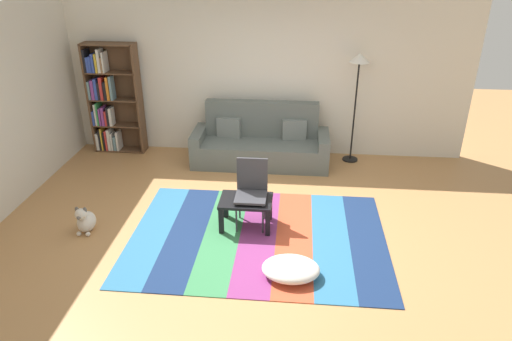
# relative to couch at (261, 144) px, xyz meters

# --- Properties ---
(ground_plane) EXTENTS (14.00, 14.00, 0.00)m
(ground_plane) POSITION_rel_couch_xyz_m (0.04, -2.02, -0.34)
(ground_plane) COLOR #B27F4C
(back_wall) EXTENTS (6.80, 0.10, 2.70)m
(back_wall) POSITION_rel_couch_xyz_m (0.04, 0.53, 1.01)
(back_wall) COLOR silver
(back_wall) RESTS_ON ground_plane
(left_wall) EXTENTS (0.10, 5.50, 2.70)m
(left_wall) POSITION_rel_couch_xyz_m (-3.36, -1.27, 1.01)
(left_wall) COLOR beige
(left_wall) RESTS_ON ground_plane
(rug) EXTENTS (3.22, 2.34, 0.01)m
(rug) POSITION_rel_couch_xyz_m (0.16, -2.28, -0.33)
(rug) COLOR teal
(rug) RESTS_ON ground_plane
(couch) EXTENTS (2.26, 0.80, 1.00)m
(couch) POSITION_rel_couch_xyz_m (0.00, 0.00, 0.00)
(couch) COLOR #59605B
(couch) RESTS_ON ground_plane
(bookshelf) EXTENTS (0.90, 0.28, 1.90)m
(bookshelf) POSITION_rel_couch_xyz_m (-2.67, 0.28, 0.59)
(bookshelf) COLOR brown
(bookshelf) RESTS_ON ground_plane
(coffee_table) EXTENTS (0.68, 0.47, 0.39)m
(coffee_table) POSITION_rel_couch_xyz_m (-0.02, -2.04, -0.01)
(coffee_table) COLOR black
(coffee_table) RESTS_ON rug
(pouf) EXTENTS (0.65, 0.50, 0.19)m
(pouf) POSITION_rel_couch_xyz_m (0.59, -3.02, -0.23)
(pouf) COLOR white
(pouf) RESTS_ON rug
(dog) EXTENTS (0.22, 0.35, 0.40)m
(dog) POSITION_rel_couch_xyz_m (-2.06, -2.35, -0.18)
(dog) COLOR beige
(dog) RESTS_ON ground_plane
(standing_lamp) EXTENTS (0.32, 0.32, 1.83)m
(standing_lamp) POSITION_rel_couch_xyz_m (1.53, 0.22, 1.19)
(standing_lamp) COLOR black
(standing_lamp) RESTS_ON ground_plane
(tv_remote) EXTENTS (0.11, 0.15, 0.02)m
(tv_remote) POSITION_rel_couch_xyz_m (0.06, -1.97, 0.08)
(tv_remote) COLOR black
(tv_remote) RESTS_ON coffee_table
(folding_chair) EXTENTS (0.40, 0.40, 0.90)m
(folding_chair) POSITION_rel_couch_xyz_m (0.04, -1.94, 0.20)
(folding_chair) COLOR #38383D
(folding_chair) RESTS_ON ground_plane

